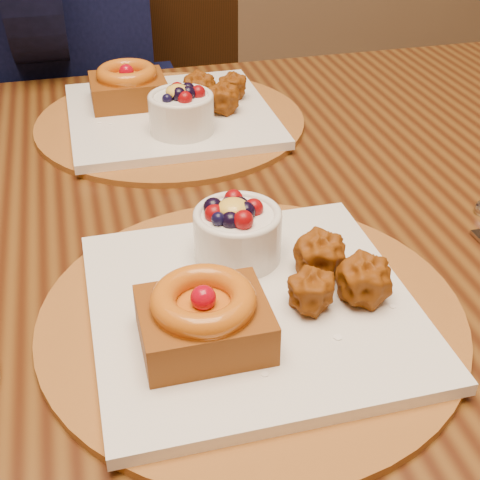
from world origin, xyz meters
The scene contains 5 objects.
dining_table centered at (0.11, 0.13, 0.68)m, with size 1.60×0.90×0.76m.
place_setting_near centered at (0.10, -0.08, 0.78)m, with size 0.38×0.38×0.08m.
place_setting_far centered at (0.10, 0.35, 0.78)m, with size 0.38×0.38×0.08m.
chair_far centered at (0.10, 0.77, 0.49)m, with size 0.48×0.48×0.88m.
diner centered at (-0.07, 0.70, 0.80)m, with size 0.46×0.45×0.75m.
Camera 1 is at (-0.02, -0.53, 1.15)m, focal length 50.00 mm.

